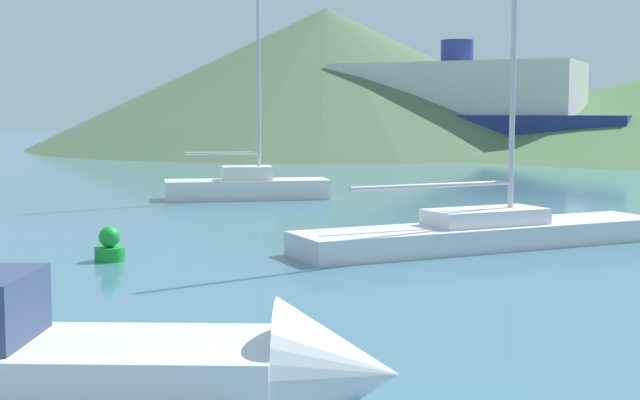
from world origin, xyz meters
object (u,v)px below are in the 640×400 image
object	(u,v)px
motorboat_near	(7,363)
buoy_marker	(110,247)
ferry_distant	(456,114)
sailboat_inner	(485,229)
sailboat_middle	(247,184)

from	to	relation	value
motorboat_near	buoy_marker	size ratio (longest dim) A/B	12.17
motorboat_near	buoy_marker	bearing A→B (deg)	98.24
motorboat_near	ferry_distant	world-z (taller)	ferry_distant
sailboat_inner	sailboat_middle	world-z (taller)	sailboat_inner
ferry_distant	buoy_marker	xyz separation A→B (m)	(-3.75, -46.00, -2.43)
sailboat_middle	ferry_distant	xyz separation A→B (m)	(4.75, 33.46, 2.23)
sailboat_middle	sailboat_inner	bearing A→B (deg)	-70.43
motorboat_near	sailboat_middle	world-z (taller)	sailboat_middle
motorboat_near	ferry_distant	distance (m)	54.21
motorboat_near	sailboat_inner	xyz separation A→B (m)	(4.42, 11.60, -0.01)
sailboat_inner	buoy_marker	distance (m)	7.99
motorboat_near	sailboat_inner	size ratio (longest dim) A/B	0.82
sailboat_middle	buoy_marker	bearing A→B (deg)	-107.93
sailboat_middle	buoy_marker	size ratio (longest dim) A/B	13.62
ferry_distant	sailboat_middle	bearing A→B (deg)	-85.10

